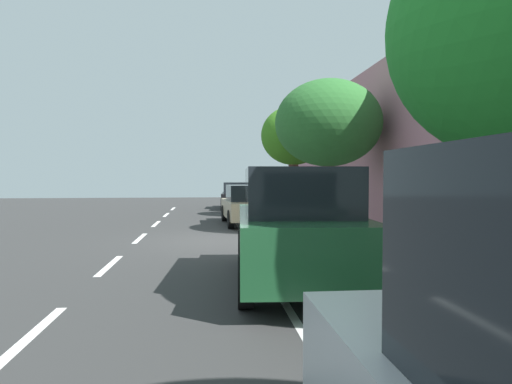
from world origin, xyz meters
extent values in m
plane|color=#303030|center=(0.00, 0.00, 0.00)|extent=(55.08, 55.08, 0.00)
cube|color=#9EAD9D|center=(3.65, 0.00, 0.07)|extent=(3.02, 34.43, 0.15)
cube|color=gray|center=(2.06, 0.00, 0.07)|extent=(0.16, 34.43, 0.15)
cube|color=white|center=(-2.57, -7.71, 0.00)|extent=(0.14, 2.20, 0.01)
cube|color=white|center=(-2.57, -3.51, 0.00)|extent=(0.14, 2.20, 0.01)
cube|color=white|center=(-2.57, 0.69, 0.00)|extent=(0.14, 2.20, 0.01)
cube|color=white|center=(-2.57, 4.89, 0.00)|extent=(0.14, 2.20, 0.01)
cube|color=white|center=(-2.57, 9.09, 0.00)|extent=(0.14, 2.20, 0.01)
cube|color=white|center=(-2.57, 13.29, 0.00)|extent=(0.14, 2.20, 0.01)
cube|color=white|center=(0.59, 0.00, 0.00)|extent=(0.12, 34.43, 0.01)
cube|color=#B97586|center=(5.41, 0.00, 2.86)|extent=(0.50, 34.43, 5.71)
cube|color=#1E512D|center=(0.96, -5.48, 0.78)|extent=(2.20, 4.81, 0.90)
cube|color=black|center=(0.96, -5.48, 1.61)|extent=(1.87, 3.20, 0.76)
cylinder|color=black|center=(1.93, -4.08, 0.38)|extent=(0.27, 0.77, 0.76)
cylinder|color=black|center=(0.19, -3.97, 0.38)|extent=(0.27, 0.77, 0.76)
cylinder|color=black|center=(1.74, -6.99, 0.38)|extent=(0.27, 0.77, 0.76)
cylinder|color=black|center=(0.00, -6.88, 0.38)|extent=(0.27, 0.77, 0.76)
cube|color=tan|center=(1.00, 4.37, 0.60)|extent=(1.98, 4.48, 0.64)
cube|color=black|center=(1.00, 4.37, 1.22)|extent=(1.65, 2.17, 0.60)
cylinder|color=black|center=(1.74, 5.78, 0.33)|extent=(0.25, 0.67, 0.66)
cylinder|color=black|center=(0.12, 5.69, 0.33)|extent=(0.25, 0.67, 0.66)
cylinder|color=black|center=(1.87, 3.05, 0.33)|extent=(0.25, 0.67, 0.66)
cylinder|color=black|center=(0.26, 2.97, 0.33)|extent=(0.25, 0.67, 0.66)
cube|color=black|center=(1.13, 13.12, 0.60)|extent=(2.03, 4.50, 0.64)
cube|color=black|center=(1.13, 13.12, 1.22)|extent=(1.67, 2.19, 0.60)
cylinder|color=black|center=(2.02, 14.43, 0.33)|extent=(0.26, 0.67, 0.66)
cylinder|color=black|center=(0.40, 14.53, 0.33)|extent=(0.26, 0.67, 0.66)
cylinder|color=black|center=(1.85, 11.71, 0.33)|extent=(0.26, 0.67, 0.66)
cylinder|color=black|center=(0.24, 11.80, 0.33)|extent=(0.26, 0.67, 0.66)
torus|color=black|center=(1.09, -0.07, 0.37)|extent=(0.72, 0.25, 0.73)
torus|color=black|center=(2.09, 0.22, 0.37)|extent=(0.72, 0.25, 0.73)
cylinder|color=#1926A5|center=(1.47, 0.04, 0.46)|extent=(0.63, 0.21, 0.54)
cylinder|color=#1926A5|center=(1.82, 0.14, 0.45)|extent=(0.14, 0.07, 0.50)
cylinder|color=#1926A5|center=(1.52, 0.05, 0.71)|extent=(0.71, 0.24, 0.05)
cylinder|color=#1926A5|center=(1.93, 0.17, 0.28)|extent=(0.35, 0.13, 0.20)
cylinder|color=#1926A5|center=(1.98, 0.19, 0.53)|extent=(0.26, 0.11, 0.35)
cylinder|color=#1926A5|center=(1.13, -0.06, 0.54)|extent=(0.12, 0.07, 0.36)
cube|color=black|center=(1.87, 0.15, 0.74)|extent=(0.26, 0.16, 0.05)
cylinder|color=black|center=(1.17, -0.05, 0.77)|extent=(0.15, 0.45, 0.03)
cylinder|color=#C6B284|center=(1.79, -0.27, 0.41)|extent=(0.15, 0.15, 0.81)
cylinder|color=#C6B284|center=(1.79, -0.47, 0.41)|extent=(0.15, 0.15, 0.81)
cube|color=white|center=(1.79, -0.37, 1.10)|extent=(0.24, 0.39, 0.58)
cylinder|color=white|center=(1.78, -0.11, 1.07)|extent=(0.10, 0.10, 0.55)
cylinder|color=white|center=(1.80, -0.63, 1.07)|extent=(0.10, 0.10, 0.55)
sphere|color=#A26F6F|center=(1.79, -0.37, 1.50)|extent=(0.23, 0.23, 0.23)
sphere|color=navy|center=(1.79, -0.37, 1.54)|extent=(0.26, 0.26, 0.26)
cube|color=black|center=(1.99, -0.37, 1.12)|extent=(0.19, 0.31, 0.44)
cylinder|color=brown|center=(3.31, 1.19, 1.39)|extent=(0.40, 0.40, 2.48)
ellipsoid|color=#2C682D|center=(3.31, 1.19, 3.57)|extent=(3.42, 3.42, 2.79)
cylinder|color=brown|center=(3.31, 7.26, 1.53)|extent=(0.45, 0.45, 2.75)
ellipsoid|color=#3A7B1E|center=(3.31, 7.26, 3.71)|extent=(2.95, 2.95, 2.68)
camera|label=1|loc=(-0.51, -13.21, 1.85)|focal=32.06mm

